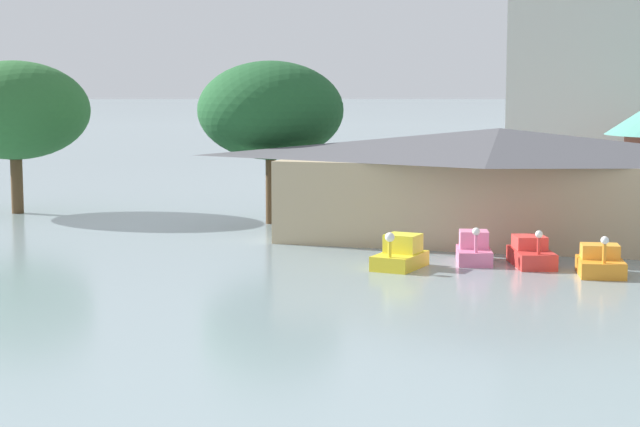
{
  "coord_description": "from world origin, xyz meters",
  "views": [
    {
      "loc": [
        14.99,
        -8.36,
        6.8
      ],
      "look_at": [
        5.47,
        23.89,
        2.81
      ],
      "focal_mm": 57.74,
      "sensor_mm": 36.0,
      "label": 1
    }
  ],
  "objects_px": {
    "boathouse": "(498,183)",
    "pedal_boat_yellow": "(401,255)",
    "pedal_boat_red": "(531,254)",
    "shoreline_tree_mid": "(271,111)",
    "pedal_boat_orange": "(600,263)",
    "shoreline_tree_tall_left": "(14,110)",
    "pedal_boat_pink": "(474,250)"
  },
  "relations": [
    {
      "from": "boathouse",
      "to": "pedal_boat_yellow",
      "type": "bearing_deg",
      "value": -110.53
    },
    {
      "from": "pedal_boat_red",
      "to": "shoreline_tree_mid",
      "type": "height_order",
      "value": "shoreline_tree_mid"
    },
    {
      "from": "pedal_boat_red",
      "to": "pedal_boat_orange",
      "type": "distance_m",
      "value": 3.04
    },
    {
      "from": "pedal_boat_orange",
      "to": "boathouse",
      "type": "relative_size",
      "value": 0.12
    },
    {
      "from": "pedal_boat_red",
      "to": "boathouse",
      "type": "distance_m",
      "value": 6.32
    },
    {
      "from": "shoreline_tree_tall_left",
      "to": "boathouse",
      "type": "bearing_deg",
      "value": -8.51
    },
    {
      "from": "pedal_boat_yellow",
      "to": "boathouse",
      "type": "distance_m",
      "value": 8.4
    },
    {
      "from": "pedal_boat_yellow",
      "to": "pedal_boat_red",
      "type": "relative_size",
      "value": 0.88
    },
    {
      "from": "pedal_boat_pink",
      "to": "boathouse",
      "type": "xyz_separation_m",
      "value": [
        0.29,
        5.49,
        2.22
      ]
    },
    {
      "from": "pedal_boat_yellow",
      "to": "pedal_boat_orange",
      "type": "distance_m",
      "value": 7.5
    },
    {
      "from": "pedal_boat_orange",
      "to": "shoreline_tree_mid",
      "type": "distance_m",
      "value": 20.68
    },
    {
      "from": "pedal_boat_orange",
      "to": "pedal_boat_pink",
      "type": "bearing_deg",
      "value": -115.7
    },
    {
      "from": "pedal_boat_yellow",
      "to": "shoreline_tree_tall_left",
      "type": "bearing_deg",
      "value": -105.21
    },
    {
      "from": "pedal_boat_pink",
      "to": "pedal_boat_red",
      "type": "height_order",
      "value": "pedal_boat_pink"
    },
    {
      "from": "pedal_boat_red",
      "to": "shoreline_tree_mid",
      "type": "bearing_deg",
      "value": -141.72
    },
    {
      "from": "boathouse",
      "to": "shoreline_tree_mid",
      "type": "bearing_deg",
      "value": 162.48
    },
    {
      "from": "pedal_boat_orange",
      "to": "shoreline_tree_tall_left",
      "type": "distance_m",
      "value": 34.25
    },
    {
      "from": "pedal_boat_pink",
      "to": "pedal_boat_red",
      "type": "distance_m",
      "value": 2.26
    },
    {
      "from": "pedal_boat_yellow",
      "to": "pedal_boat_orange",
      "type": "xyz_separation_m",
      "value": [
        7.48,
        0.56,
        -0.06
      ]
    },
    {
      "from": "pedal_boat_red",
      "to": "boathouse",
      "type": "height_order",
      "value": "boathouse"
    },
    {
      "from": "pedal_boat_orange",
      "to": "pedal_boat_yellow",
      "type": "bearing_deg",
      "value": -94.12
    },
    {
      "from": "pedal_boat_pink",
      "to": "pedal_boat_orange",
      "type": "bearing_deg",
      "value": 61.05
    },
    {
      "from": "pedal_boat_red",
      "to": "pedal_boat_orange",
      "type": "height_order",
      "value": "pedal_boat_orange"
    },
    {
      "from": "pedal_boat_red",
      "to": "pedal_boat_yellow",
      "type": "bearing_deg",
      "value": -85.22
    },
    {
      "from": "pedal_boat_orange",
      "to": "shoreline_tree_mid",
      "type": "height_order",
      "value": "shoreline_tree_mid"
    },
    {
      "from": "pedal_boat_yellow",
      "to": "shoreline_tree_mid",
      "type": "height_order",
      "value": "shoreline_tree_mid"
    },
    {
      "from": "pedal_boat_pink",
      "to": "shoreline_tree_tall_left",
      "type": "distance_m",
      "value": 29.16
    },
    {
      "from": "pedal_boat_red",
      "to": "boathouse",
      "type": "relative_size",
      "value": 0.15
    },
    {
      "from": "shoreline_tree_mid",
      "to": "pedal_boat_red",
      "type": "bearing_deg",
      "value": -33.69
    },
    {
      "from": "pedal_boat_yellow",
      "to": "shoreline_tree_mid",
      "type": "distance_m",
      "value": 15.64
    },
    {
      "from": "pedal_boat_red",
      "to": "shoreline_tree_tall_left",
      "type": "distance_m",
      "value": 31.29
    },
    {
      "from": "pedal_boat_yellow",
      "to": "pedal_boat_pink",
      "type": "distance_m",
      "value": 3.3
    }
  ]
}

